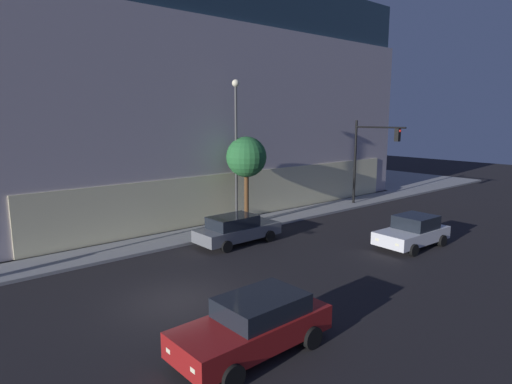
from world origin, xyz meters
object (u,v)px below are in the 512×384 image
(traffic_light_far_corner, at_px, (370,150))
(sidewalk_tree, at_px, (246,158))
(car_white, at_px, (413,232))
(car_grey, at_px, (237,229))
(car_red, at_px, (255,324))
(street_lamp_sidewalk, at_px, (236,137))
(modern_building, at_px, (162,103))

(traffic_light_far_corner, distance_m, sidewalk_tree, 10.69)
(sidewalk_tree, height_order, car_white, sidewalk_tree)
(traffic_light_far_corner, bearing_deg, car_grey, -175.05)
(car_grey, bearing_deg, sidewalk_tree, 42.88)
(car_red, bearing_deg, car_white, 11.27)
(sidewalk_tree, xyz_separation_m, car_red, (-8.92, -11.47, -3.44))
(sidewalk_tree, xyz_separation_m, car_white, (4.03, -8.89, -3.49))
(sidewalk_tree, xyz_separation_m, car_grey, (-2.72, -2.53, -3.50))
(sidewalk_tree, relative_size, car_white, 1.24)
(street_lamp_sidewalk, xyz_separation_m, car_grey, (-2.12, -2.75, -4.77))
(traffic_light_far_corner, distance_m, car_grey, 13.84)
(sidewalk_tree, relative_size, car_red, 1.13)
(street_lamp_sidewalk, relative_size, car_white, 2.00)
(street_lamp_sidewalk, distance_m, car_grey, 5.90)
(modern_building, height_order, car_white, modern_building)
(traffic_light_far_corner, xyz_separation_m, sidewalk_tree, (-10.60, 1.37, -0.05))
(street_lamp_sidewalk, distance_m, sidewalk_tree, 1.42)
(traffic_light_far_corner, relative_size, sidewalk_tree, 1.17)
(traffic_light_far_corner, height_order, car_grey, traffic_light_far_corner)
(modern_building, height_order, sidewalk_tree, modern_building)
(sidewalk_tree, bearing_deg, car_grey, -137.12)
(modern_building, height_order, car_red, modern_building)
(sidewalk_tree, bearing_deg, traffic_light_far_corner, -7.39)
(street_lamp_sidewalk, bearing_deg, sidewalk_tree, -19.94)
(street_lamp_sidewalk, bearing_deg, traffic_light_far_corner, -8.09)
(sidewalk_tree, distance_m, car_grey, 5.10)
(street_lamp_sidewalk, bearing_deg, car_red, -125.45)
(modern_building, bearing_deg, car_grey, -105.29)
(sidewalk_tree, distance_m, car_white, 10.36)
(modern_building, bearing_deg, traffic_light_far_corner, -59.07)
(street_lamp_sidewalk, xyz_separation_m, sidewalk_tree, (0.60, -0.22, -1.27))
(traffic_light_far_corner, xyz_separation_m, street_lamp_sidewalk, (-11.21, 1.59, 1.22))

